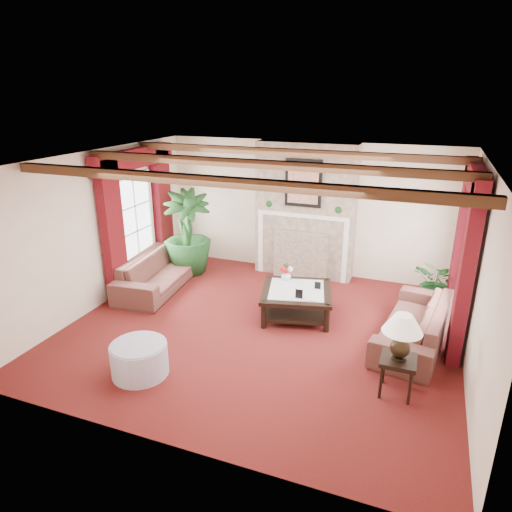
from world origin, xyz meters
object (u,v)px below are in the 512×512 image
at_px(sofa_left, 159,266).
at_px(side_table, 397,376).
at_px(potted_palm, 188,250).
at_px(coffee_table, 296,303).
at_px(ottoman, 139,359).
at_px(sofa_right, 415,316).

relative_size(sofa_left, side_table, 4.59).
xyz_separation_m(potted_palm, coffee_table, (2.67, -1.10, -0.25)).
xyz_separation_m(sofa_left, ottoman, (1.32, -2.61, -0.22)).
xyz_separation_m(sofa_left, potted_palm, (0.14, 0.89, 0.04)).
height_order(sofa_left, side_table, sofa_left).
bearing_deg(potted_palm, sofa_left, -99.03).
height_order(potted_palm, ottoman, potted_palm).
distance_m(coffee_table, side_table, 2.40).
relative_size(sofa_left, potted_palm, 1.18).
relative_size(sofa_left, ottoman, 3.05).
bearing_deg(potted_palm, sofa_right, -15.86).
bearing_deg(sofa_right, side_table, 2.38).
bearing_deg(sofa_right, ottoman, -49.03).
bearing_deg(ottoman, potted_palm, 108.60).
bearing_deg(ottoman, sofa_left, 116.84).
xyz_separation_m(coffee_table, side_table, (1.77, -1.61, 0.02)).
xyz_separation_m(sofa_left, sofa_right, (4.73, -0.41, -0.02)).
xyz_separation_m(sofa_left, coffee_table, (2.81, -0.21, -0.21)).
bearing_deg(coffee_table, sofa_right, -19.78).
xyz_separation_m(sofa_right, potted_palm, (-4.59, 1.30, 0.06)).
distance_m(sofa_left, potted_palm, 0.91).
relative_size(sofa_left, coffee_table, 2.01).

